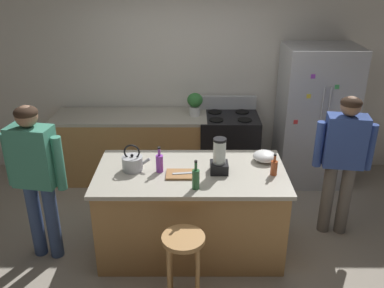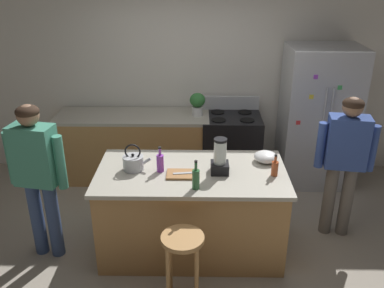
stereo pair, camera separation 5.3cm
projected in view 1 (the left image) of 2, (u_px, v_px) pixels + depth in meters
The scene contains 18 objects.
ground_plane at pixel (192, 247), 4.38m from camera, with size 14.00×14.00×0.00m, color #9E9384.
back_wall at pixel (192, 74), 5.60m from camera, with size 8.00×0.10×2.70m, color silver.
kitchen_island at pixel (192, 210), 4.19m from camera, with size 1.83×0.96×0.90m.
back_counter_run at pixel (133, 147), 5.61m from camera, with size 2.00×0.64×0.90m.
refrigerator at pixel (316, 116), 5.37m from camera, with size 0.90×0.73×1.81m.
stove_range at pixel (229, 147), 5.58m from camera, with size 0.76×0.65×1.08m.
person_by_island_left at pixel (37, 170), 3.89m from camera, with size 0.60×0.29×1.60m.
person_by_sink_right at pixel (344, 154), 4.26m from camera, with size 0.60×0.28×1.55m.
bar_stool at pixel (184, 252), 3.47m from camera, with size 0.36×0.36×0.69m.
potted_plant at pixel (196, 103), 5.35m from camera, with size 0.20×0.20×0.30m.
blender_appliance at pixel (220, 158), 3.92m from camera, with size 0.17×0.17×0.35m.
bottle_cooking_sauce at pixel (275, 167), 3.91m from camera, with size 0.06×0.06×0.22m.
bottle_soda at pixel (161, 163), 3.96m from camera, with size 0.07×0.07×0.26m.
bottle_olive_oil at pixel (197, 178), 3.66m from camera, with size 0.07×0.07×0.28m.
mixing_bowl at pixel (266, 156), 4.18m from camera, with size 0.23×0.23×0.10m, color white.
tea_kettle at pixel (134, 162), 4.00m from camera, with size 0.28×0.20×0.27m.
cutting_board at pixel (183, 174), 3.92m from camera, with size 0.30×0.20×0.02m, color #9E6B3D.
chef_knife at pixel (185, 173), 3.92m from camera, with size 0.22×0.03×0.01m, color #B7BABF.
Camera 1 is at (0.01, -3.55, 2.77)m, focal length 39.00 mm.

